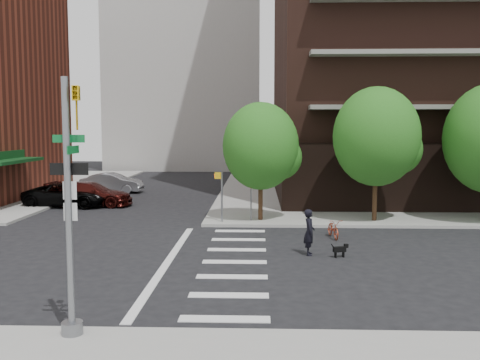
{
  "coord_description": "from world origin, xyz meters",
  "views": [
    {
      "loc": [
        3.87,
        -19.53,
        5.0
      ],
      "look_at": [
        3.0,
        6.0,
        2.5
      ],
      "focal_mm": 40.0,
      "sensor_mm": 36.0,
      "label": 1
    }
  ],
  "objects": [
    {
      "name": "scooter",
      "position": [
        7.31,
        4.57,
        0.44
      ],
      "size": [
        0.77,
        1.73,
        0.88
      ],
      "primitive_type": "imported",
      "rotation": [
        0.0,
        0.0,
        0.12
      ],
      "color": "#A03C24",
      "rests_on": "ground"
    },
    {
      "name": "dog",
      "position": [
        7.06,
        0.88,
        0.32
      ],
      "size": [
        0.62,
        0.31,
        0.52
      ],
      "rotation": [
        0.0,
        0.0,
        0.29
      ],
      "color": "black",
      "rests_on": "ground"
    },
    {
      "name": "tree_a",
      "position": [
        4.0,
        8.5,
        4.04
      ],
      "size": [
        4.0,
        4.0,
        5.9
      ],
      "color": "#301E11",
      "rests_on": "sidewalk_ne"
    },
    {
      "name": "tree_b",
      "position": [
        10.0,
        8.5,
        4.54
      ],
      "size": [
        4.5,
        4.5,
        6.65
      ],
      "color": "#301E11",
      "rests_on": "sidewalk_ne"
    },
    {
      "name": "crosswalk",
      "position": [
        2.21,
        -0.0,
        0.01
      ],
      "size": [
        3.85,
        13.0,
        0.01
      ],
      "color": "silver",
      "rests_on": "ground"
    },
    {
      "name": "sidewalk_ne",
      "position": [
        20.5,
        23.5,
        0.07
      ],
      "size": [
        39.0,
        33.0,
        0.15
      ],
      "primitive_type": "cube",
      "color": "gray",
      "rests_on": "ground"
    },
    {
      "name": "traffic_signal",
      "position": [
        -0.47,
        -7.49,
        2.7
      ],
      "size": [
        0.9,
        0.75,
        6.0
      ],
      "color": "slate",
      "rests_on": "sidewalk_s"
    },
    {
      "name": "parked_car_maroon",
      "position": [
        -6.88,
        14.07,
        0.78
      ],
      "size": [
        2.52,
        5.51,
        1.56
      ],
      "primitive_type": "imported",
      "rotation": [
        0.0,
        0.0,
        1.51
      ],
      "color": "#390E0C",
      "rests_on": "ground"
    },
    {
      "name": "parked_car_black",
      "position": [
        -8.2,
        13.71,
        0.75
      ],
      "size": [
        2.88,
        5.58,
        1.51
      ],
      "primitive_type": "imported",
      "rotation": [
        0.0,
        0.0,
        1.5
      ],
      "color": "black",
      "rests_on": "ground"
    },
    {
      "name": "pedestrian_signal",
      "position": [
        2.32,
        7.92,
        1.85
      ],
      "size": [
        2.18,
        0.67,
        2.6
      ],
      "color": "slate",
      "rests_on": "sidewalk_ne"
    },
    {
      "name": "ground",
      "position": [
        0.0,
        0.0,
        0.0
      ],
      "size": [
        120.0,
        120.0,
        0.0
      ],
      "primitive_type": "plane",
      "color": "black",
      "rests_on": "ground"
    },
    {
      "name": "dog_walker",
      "position": [
        5.89,
        1.26,
        0.91
      ],
      "size": [
        0.68,
        0.46,
        1.82
      ],
      "primitive_type": "imported",
      "rotation": [
        0.0,
        0.0,
        1.54
      ],
      "color": "black",
      "rests_on": "ground"
    },
    {
      "name": "parked_car_silver",
      "position": [
        -7.4,
        21.16,
        0.77
      ],
      "size": [
        1.78,
        4.74,
        1.54
      ],
      "primitive_type": "imported",
      "rotation": [
        0.0,
        0.0,
        1.54
      ],
      "color": "#96989D",
      "rests_on": "ground"
    }
  ]
}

